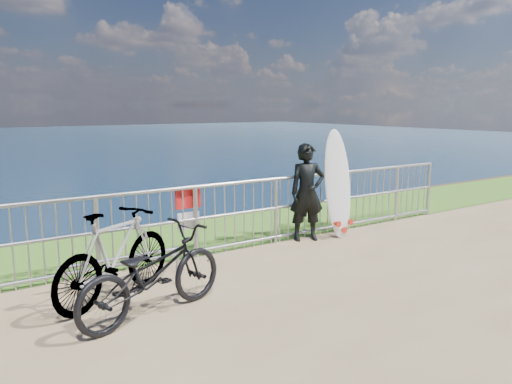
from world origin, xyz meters
TOP-DOWN VIEW (x-y plane):
  - grass_strip at (0.00, 2.70)m, footprint 120.00×120.00m
  - railing at (0.01, 1.60)m, footprint 10.06×0.10m
  - surfer at (1.55, 1.45)m, footprint 0.71×0.58m
  - surfboard at (2.18, 1.36)m, footprint 0.59×0.55m
  - bicycle_near at (-1.89, -0.10)m, footprint 2.01×1.14m
  - bicycle_far at (-2.07, 0.60)m, footprint 1.89×1.32m
  - bike_rack at (-1.78, 1.15)m, footprint 1.71×0.05m

SIDE VIEW (x-z plane):
  - grass_strip at x=0.00m, z-range 0.01..0.01m
  - bike_rack at x=-1.78m, z-range 0.12..0.47m
  - bicycle_near at x=-1.89m, z-range 0.00..1.00m
  - bicycle_far at x=-2.07m, z-range 0.00..1.12m
  - railing at x=0.01m, z-range 0.01..1.14m
  - surfer at x=1.55m, z-range 0.00..1.68m
  - surfboard at x=2.18m, z-range -0.08..1.84m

